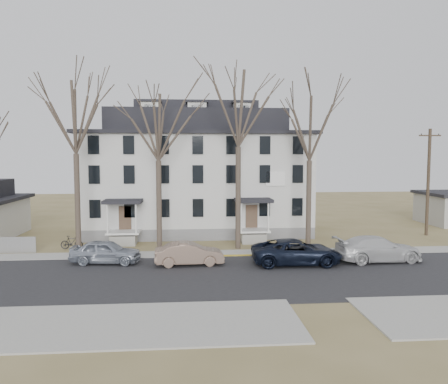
{
  "coord_description": "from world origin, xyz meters",
  "views": [
    {
      "loc": [
        -2.74,
        -23.14,
        7.15
      ],
      "look_at": [
        -0.15,
        9.0,
        4.44
      ],
      "focal_mm": 35.0,
      "sensor_mm": 36.0,
      "label": 1
    }
  ],
  "objects": [
    {
      "name": "bicycle_left",
      "position": [
        -8.27,
        11.41,
        0.45
      ],
      "size": [
        1.79,
        0.86,
        0.9
      ],
      "primitive_type": "imported",
      "rotation": [
        0.0,
        0.0,
        1.73
      ],
      "color": "black",
      "rests_on": "ground"
    },
    {
      "name": "bicycle_right",
      "position": [
        -11.63,
        10.33,
        0.52
      ],
      "size": [
        1.75,
        0.63,
        1.03
      ],
      "primitive_type": "imported",
      "rotation": [
        0.0,
        0.0,
        1.48
      ],
      "color": "black",
      "rests_on": "ground"
    },
    {
      "name": "ground",
      "position": [
        0.0,
        0.0,
        0.0
      ],
      "size": [
        120.0,
        120.0,
        0.0
      ],
      "primitive_type": "plane",
      "color": "olive",
      "rests_on": "ground"
    },
    {
      "name": "tree_far_left",
      "position": [
        -11.0,
        9.8,
        10.34
      ],
      "size": [
        8.4,
        8.4,
        13.72
      ],
      "color": "#473B31",
      "rests_on": "ground"
    },
    {
      "name": "far_sidewalk",
      "position": [
        0.0,
        8.0,
        0.0
      ],
      "size": [
        120.0,
        2.0,
        0.08
      ],
      "primitive_type": "cube",
      "color": "#A09F97",
      "rests_on": "ground"
    },
    {
      "name": "utility_pole_far",
      "position": [
        18.5,
        14.0,
        4.9
      ],
      "size": [
        2.0,
        0.28,
        9.5
      ],
      "color": "#3D3023",
      "rests_on": "ground"
    },
    {
      "name": "boarding_house",
      "position": [
        -2.0,
        17.95,
        5.38
      ],
      "size": [
        20.8,
        12.36,
        12.05
      ],
      "color": "slate",
      "rests_on": "ground"
    },
    {
      "name": "car_tan",
      "position": [
        -2.75,
        4.88,
        0.74
      ],
      "size": [
        4.55,
        1.81,
        1.47
      ],
      "primitive_type": "imported",
      "rotation": [
        0.0,
        0.0,
        1.63
      ],
      "color": "#786051",
      "rests_on": "ground"
    },
    {
      "name": "near_sidewalk_left",
      "position": [
        -8.0,
        -5.0,
        0.0
      ],
      "size": [
        20.0,
        5.0,
        0.08
      ],
      "primitive_type": "cube",
      "color": "#A09F97",
      "rests_on": "ground"
    },
    {
      "name": "main_road",
      "position": [
        0.0,
        2.0,
        0.0
      ],
      "size": [
        120.0,
        10.0,
        0.04
      ],
      "primitive_type": "cube",
      "color": "#27272A",
      "rests_on": "ground"
    },
    {
      "name": "tree_center",
      "position": [
        1.0,
        9.8,
        11.08
      ],
      "size": [
        9.0,
        9.0,
        14.7
      ],
      "color": "#473B31",
      "rests_on": "ground"
    },
    {
      "name": "tree_mid_right",
      "position": [
        6.5,
        9.8,
        9.6
      ],
      "size": [
        7.8,
        7.8,
        12.74
      ],
      "color": "#473B31",
      "rests_on": "ground"
    },
    {
      "name": "car_silver",
      "position": [
        -8.25,
        5.74,
        0.78
      ],
      "size": [
        4.75,
        2.33,
        1.56
      ],
      "primitive_type": "imported",
      "rotation": [
        0.0,
        0.0,
        1.46
      ],
      "color": "#9AA3B1",
      "rests_on": "ground"
    },
    {
      "name": "yellow_curb",
      "position": [
        5.0,
        7.1,
        0.0
      ],
      "size": [
        14.0,
        0.25,
        0.06
      ],
      "primitive_type": "cube",
      "color": "gold",
      "rests_on": "ground"
    },
    {
      "name": "tree_mid_left",
      "position": [
        -5.0,
        9.8,
        9.6
      ],
      "size": [
        7.8,
        7.8,
        12.74
      ],
      "color": "#473B31",
      "rests_on": "ground"
    },
    {
      "name": "car_white",
      "position": [
        9.92,
        4.86,
        0.84
      ],
      "size": [
        5.93,
        2.71,
        1.68
      ],
      "primitive_type": "imported",
      "rotation": [
        0.0,
        0.0,
        1.63
      ],
      "color": "silver",
      "rests_on": "ground"
    },
    {
      "name": "car_navy",
      "position": [
        4.25,
        4.5,
        0.82
      ],
      "size": [
        5.92,
        2.81,
        1.63
      ],
      "primitive_type": "imported",
      "rotation": [
        0.0,
        0.0,
        1.55
      ],
      "color": "black",
      "rests_on": "ground"
    }
  ]
}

